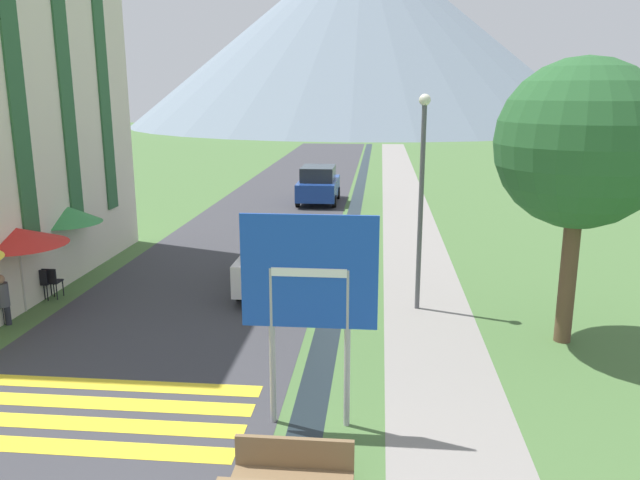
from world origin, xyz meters
TOP-DOWN VIEW (x-y plane):
  - ground_plane at (0.00, 20.00)m, footprint 160.00×160.00m
  - road at (-2.50, 30.00)m, footprint 6.40×60.00m
  - footpath at (3.60, 30.00)m, footprint 2.20×60.00m
  - drainage_channel at (1.20, 30.00)m, footprint 0.60×60.00m
  - crosswalk_marking at (-2.50, 4.18)m, footprint 5.44×2.54m
  - mountain_distant at (-0.91, 98.09)m, footprint 72.70×72.70m
  - road_sign at (1.25, 4.21)m, footprint 2.18×0.11m
  - parked_car_near at (-0.40, 11.58)m, footprint 1.97×4.36m
  - parked_car_far at (-0.66, 25.09)m, footprint 1.94×4.01m
  - cafe_chair_far_right at (-6.31, 9.94)m, footprint 0.40×0.40m
  - cafe_chair_far_left at (-6.50, 9.81)m, footprint 0.40×0.40m
  - cafe_umbrella_middle_red at (-6.49, 8.92)m, footprint 2.39×2.39m
  - cafe_umbrella_rear_green at (-6.63, 11.53)m, footprint 2.10×2.10m
  - person_seated_near at (-6.47, 8.01)m, footprint 0.32×0.32m
  - streetlamp at (3.34, 10.10)m, footprint 0.28×0.28m
  - tree_by_path at (6.43, 8.26)m, footprint 3.53×3.53m

SIDE VIEW (x-z plane):
  - ground_plane at x=0.00m, z-range 0.00..0.00m
  - drainage_channel at x=1.20m, z-range 0.00..0.00m
  - road at x=-2.50m, z-range 0.00..0.01m
  - footpath at x=3.60m, z-range 0.00..0.01m
  - crosswalk_marking at x=-2.50m, z-range 0.00..0.01m
  - cafe_chair_far_right at x=-6.31m, z-range 0.09..0.94m
  - cafe_chair_far_left at x=-6.50m, z-range 0.09..0.94m
  - person_seated_near at x=-6.47m, z-range 0.07..1.30m
  - parked_car_far at x=-0.66m, z-range 0.00..1.82m
  - parked_car_near at x=-0.40m, z-range 0.00..1.82m
  - cafe_umbrella_middle_red at x=-6.49m, z-range 0.86..3.02m
  - cafe_umbrella_rear_green at x=-6.63m, z-range 0.86..3.12m
  - road_sign at x=1.25m, z-range 0.59..4.15m
  - streetlamp at x=3.34m, z-range 0.48..5.82m
  - tree_by_path at x=6.43m, z-range 1.27..7.38m
  - mountain_distant at x=-0.91m, z-range 0.00..28.97m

